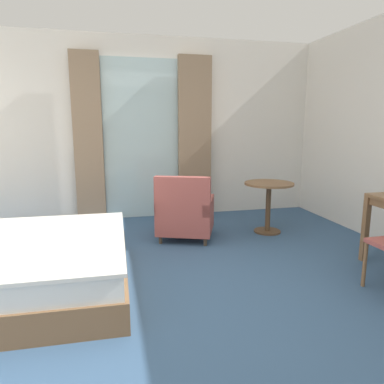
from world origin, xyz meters
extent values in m
cube|color=#38567A|center=(0.00, 0.00, -0.05)|extent=(6.15, 6.47, 0.10)
cube|color=silver|center=(0.00, 2.98, 1.42)|extent=(5.75, 0.12, 2.84)
cube|color=silver|center=(-0.08, 2.90, 1.25)|extent=(1.21, 0.02, 2.50)
cube|color=#897056|center=(-0.90, 2.80, 1.27)|extent=(0.43, 0.10, 2.55)
cube|color=#897056|center=(0.75, 2.80, 1.27)|extent=(0.53, 0.10, 2.55)
cube|color=brown|center=(-1.57, 0.46, 0.12)|extent=(2.21, 1.84, 0.25)
cube|color=white|center=(-1.57, 0.46, 0.35)|extent=(2.14, 1.78, 0.19)
cube|color=silver|center=(-1.21, 0.45, 0.46)|extent=(1.47, 1.81, 0.03)
cube|color=brown|center=(2.10, 0.41, 0.36)|extent=(0.06, 0.06, 0.73)
cylinder|color=brown|center=(1.67, -0.15, 0.21)|extent=(0.04, 0.04, 0.43)
cube|color=#9E4C47|center=(0.36, 1.65, 0.24)|extent=(0.89, 0.90, 0.28)
cube|color=#9E4C47|center=(0.25, 1.38, 0.62)|extent=(0.69, 0.36, 0.49)
cube|color=#9E4C47|center=(0.63, 1.55, 0.46)|extent=(0.34, 0.69, 0.16)
cube|color=#9E4C47|center=(0.08, 1.76, 0.46)|extent=(0.34, 0.69, 0.16)
cylinder|color=#4C3D2D|center=(0.73, 1.82, 0.05)|extent=(0.04, 0.04, 0.10)
cylinder|color=#4C3D2D|center=(0.19, 2.02, 0.05)|extent=(0.04, 0.04, 0.10)
cylinder|color=#4C3D2D|center=(0.52, 1.28, 0.05)|extent=(0.04, 0.04, 0.10)
cylinder|color=#4C3D2D|center=(-0.01, 1.48, 0.05)|extent=(0.04, 0.04, 0.10)
cylinder|color=brown|center=(1.52, 1.63, 0.69)|extent=(0.67, 0.67, 0.03)
cylinder|color=brown|center=(1.52, 1.63, 0.34)|extent=(0.07, 0.07, 0.68)
cylinder|color=brown|center=(1.52, 1.63, 0.01)|extent=(0.37, 0.37, 0.02)
camera|label=1|loc=(-0.59, -2.79, 1.49)|focal=33.00mm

